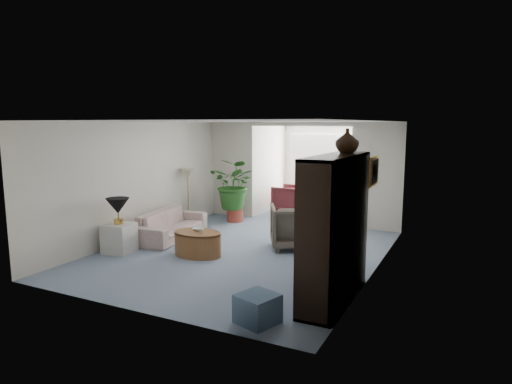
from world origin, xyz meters
The scene contains 26 objects.
floor centered at (0.00, 0.00, 0.00)m, with size 6.00×6.00×0.00m, color gray.
sunroom_floor centered at (0.00, 4.10, 0.00)m, with size 2.60×2.60×0.00m, color gray.
back_pier_left centered at (-1.90, 3.00, 1.25)m, with size 1.20×0.12×2.50m, color silver.
back_pier_right centered at (1.90, 3.00, 1.25)m, with size 1.20×0.12×2.50m, color silver.
back_header centered at (0.00, 3.00, 2.45)m, with size 2.60×0.12×0.10m, color silver.
window_pane centered at (0.00, 5.18, 1.40)m, with size 2.20×0.02×1.50m, color white.
window_blinds centered at (0.00, 5.15, 1.40)m, with size 2.20×0.02×1.50m, color white.
framed_picture centered at (2.46, -0.10, 1.70)m, with size 0.04×0.50×0.40m, color #BBB396.
sofa centered at (-1.92, 0.32, 0.30)m, with size 2.03×0.79×0.59m, color beige.
end_table centered at (-2.12, -1.03, 0.28)m, with size 0.51×0.51×0.56m, color silver.
table_lamp centered at (-2.12, -1.03, 0.91)m, with size 0.44×0.44×0.30m, color black.
floor_lamp centered at (-2.31, 1.54, 1.25)m, with size 0.36×0.36×0.28m, color beige.
coffee_table centered at (-0.67, -0.51, 0.23)m, with size 0.95×0.95×0.45m, color brown.
coffee_bowl centered at (-0.72, -0.41, 0.48)m, with size 0.21×0.21×0.05m, color silver.
coffee_cup centered at (-0.52, -0.61, 0.50)m, with size 0.11×0.11×0.10m, color beige.
wingback_chair centered at (0.76, 0.80, 0.43)m, with size 0.92×0.95×0.86m, color #5C5649.
side_table_dark centered at (1.46, 1.10, 0.28)m, with size 0.46×0.37×0.55m, color black.
entertainment_cabinet centered at (2.23, -1.44, 1.02)m, with size 0.49×1.83×2.04m, color black.
cabinet_urn centered at (2.23, -0.94, 2.21)m, with size 0.34×0.34×0.35m, color black.
ottoman centered at (1.60, -2.58, 0.18)m, with size 0.45×0.45×0.36m, color slate.
plant_pot centered at (-1.48, 2.37, 0.16)m, with size 0.40×0.40×0.32m, color #A03A2E.
house_plant centered at (-1.48, 2.37, 0.96)m, with size 1.15×0.99×1.28m, color #265B1F.
sunroom_chair_blue centered at (0.86, 4.05, 0.34)m, with size 0.72×0.74×0.67m, color slate.
sunroom_chair_maroon centered at (-0.64, 4.05, 0.39)m, with size 0.82×0.85×0.77m, color #571D22.
sunroom_table centered at (0.11, 4.80, 0.25)m, with size 0.41×0.32×0.50m, color brown.
shelf_clutter centered at (2.18, -1.47, 0.98)m, with size 0.30×1.16×1.06m.
Camera 1 is at (3.91, -7.27, 2.45)m, focal length 31.14 mm.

